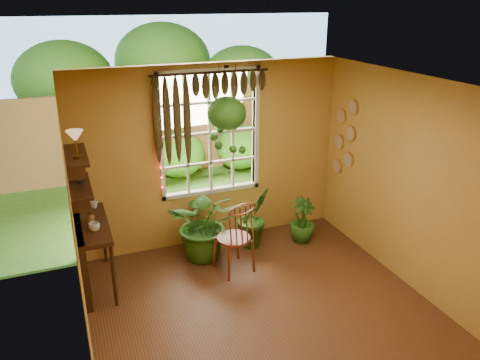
% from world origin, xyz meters
% --- Properties ---
extents(floor, '(4.50, 4.50, 0.00)m').
position_xyz_m(floor, '(0.00, 0.00, 0.00)').
color(floor, brown).
rests_on(floor, ground).
extents(ceiling, '(4.50, 4.50, 0.00)m').
position_xyz_m(ceiling, '(0.00, 0.00, 2.70)').
color(ceiling, silver).
rests_on(ceiling, wall_back).
extents(wall_back, '(4.00, 0.00, 4.00)m').
position_xyz_m(wall_back, '(0.00, 2.25, 1.35)').
color(wall_back, gold).
rests_on(wall_back, floor).
extents(wall_left, '(0.00, 4.50, 4.50)m').
position_xyz_m(wall_left, '(-2.00, 0.00, 1.35)').
color(wall_left, gold).
rests_on(wall_left, floor).
extents(wall_right, '(0.00, 4.50, 4.50)m').
position_xyz_m(wall_right, '(2.00, 0.00, 1.35)').
color(wall_right, gold).
rests_on(wall_right, floor).
extents(window, '(1.52, 0.10, 1.86)m').
position_xyz_m(window, '(0.00, 2.28, 1.70)').
color(window, white).
rests_on(window, wall_back).
extents(valance_vine, '(1.70, 0.12, 1.10)m').
position_xyz_m(valance_vine, '(-0.08, 2.16, 2.28)').
color(valance_vine, black).
rests_on(valance_vine, window).
extents(string_lights, '(0.03, 0.03, 1.54)m').
position_xyz_m(string_lights, '(-0.76, 2.19, 1.75)').
color(string_lights, '#FF2633').
rests_on(string_lights, window).
extents(wall_plates, '(0.04, 0.32, 1.10)m').
position_xyz_m(wall_plates, '(1.98, 1.79, 1.55)').
color(wall_plates, '#FAE8CC').
rests_on(wall_plates, wall_right).
extents(counter_ledge, '(0.40, 1.20, 0.90)m').
position_xyz_m(counter_ledge, '(-1.91, 1.60, 0.55)').
color(counter_ledge, black).
rests_on(counter_ledge, floor).
extents(shelf_lower, '(0.25, 0.90, 0.04)m').
position_xyz_m(shelf_lower, '(-1.88, 1.60, 1.40)').
color(shelf_lower, black).
rests_on(shelf_lower, wall_left).
extents(shelf_upper, '(0.25, 0.90, 0.04)m').
position_xyz_m(shelf_upper, '(-1.88, 1.60, 1.80)').
color(shelf_upper, black).
rests_on(shelf_upper, wall_left).
extents(backyard, '(14.00, 10.00, 12.00)m').
position_xyz_m(backyard, '(0.24, 6.87, 1.28)').
color(backyard, '#235518').
rests_on(backyard, ground).
extents(windsor_chair, '(0.54, 0.57, 1.23)m').
position_xyz_m(windsor_chair, '(-0.00, 1.25, 0.36)').
color(windsor_chair, maroon).
rests_on(windsor_chair, floor).
extents(potted_plant_left, '(1.23, 1.16, 1.09)m').
position_xyz_m(potted_plant_left, '(-0.27, 1.75, 0.55)').
color(potted_plant_left, '#1C4512').
rests_on(potted_plant_left, floor).
extents(potted_plant_mid, '(0.60, 0.52, 0.94)m').
position_xyz_m(potted_plant_mid, '(0.52, 1.82, 0.47)').
color(potted_plant_mid, '#1C4512').
rests_on(potted_plant_mid, floor).
extents(potted_plant_right, '(0.48, 0.48, 0.70)m').
position_xyz_m(potted_plant_right, '(1.26, 1.67, 0.35)').
color(potted_plant_right, '#1C4512').
rests_on(potted_plant_right, floor).
extents(hanging_basket, '(0.54, 0.54, 1.26)m').
position_xyz_m(hanging_basket, '(0.15, 1.97, 1.98)').
color(hanging_basket, black).
rests_on(hanging_basket, ceiling).
extents(cup_a, '(0.17, 0.17, 0.10)m').
position_xyz_m(cup_a, '(-1.78, 1.37, 0.95)').
color(cup_a, silver).
rests_on(cup_a, counter_ledge).
extents(cup_b, '(0.11, 0.11, 0.10)m').
position_xyz_m(cup_b, '(-1.72, 2.06, 0.95)').
color(cup_b, beige).
rests_on(cup_b, counter_ledge).
extents(brush_jar, '(0.09, 0.09, 0.33)m').
position_xyz_m(brush_jar, '(-1.80, 1.59, 1.03)').
color(brush_jar, brown).
rests_on(brush_jar, counter_ledge).
extents(shelf_vase, '(0.14, 0.14, 0.12)m').
position_xyz_m(shelf_vase, '(-1.87, 1.71, 1.48)').
color(shelf_vase, '#B2AD99').
rests_on(shelf_vase, shelf_lower).
extents(tiffany_lamp, '(0.20, 0.20, 0.33)m').
position_xyz_m(tiffany_lamp, '(-1.86, 1.43, 2.06)').
color(tiffany_lamp, brown).
rests_on(tiffany_lamp, shelf_upper).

